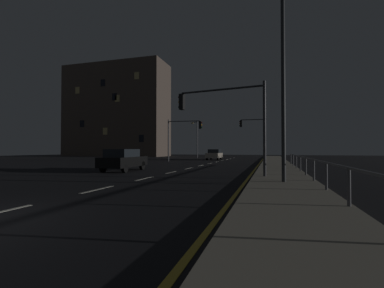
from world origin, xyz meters
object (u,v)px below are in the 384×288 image
object	(u,v)px
building_distant	(117,111)
traffic_light_far_left	(183,131)
car_oncoming	(214,154)
street_lamp_across_street	(289,66)
traffic_light_near_left	(222,110)
car	(123,160)
traffic_light_mid_left	(254,130)
street_lamp_far_end	(196,136)

from	to	relation	value
building_distant	traffic_light_far_left	bearing A→B (deg)	-43.08
car_oncoming	street_lamp_across_street	world-z (taller)	street_lamp_across_street
car_oncoming	traffic_light_near_left	world-z (taller)	traffic_light_near_left
building_distant	street_lamp_across_street	bearing A→B (deg)	-50.40
car	traffic_light_near_left	size ratio (longest dim) A/B	0.87
traffic_light_mid_left	street_lamp_far_end	bearing A→B (deg)	140.97
traffic_light_near_left	building_distant	bearing A→B (deg)	128.75
traffic_light_near_left	street_lamp_across_street	distance (m)	4.65
traffic_light_far_left	building_distant	size ratio (longest dim) A/B	0.23
car	street_lamp_far_end	size ratio (longest dim) A/B	0.67
car_oncoming	street_lamp_far_end	bearing A→B (deg)	123.05
building_distant	traffic_light_mid_left	bearing A→B (deg)	-27.20
street_lamp_across_street	building_distant	distance (m)	55.17
traffic_light_far_left	traffic_light_near_left	bearing A→B (deg)	-65.03
traffic_light_near_left	traffic_light_mid_left	distance (m)	22.92
street_lamp_far_end	traffic_light_mid_left	bearing A→B (deg)	-39.03
traffic_light_far_left	street_lamp_far_end	distance (m)	14.37
car_oncoming	traffic_light_near_left	bearing A→B (deg)	-77.39
car	car_oncoming	size ratio (longest dim) A/B	1.01
car	traffic_light_far_left	world-z (taller)	traffic_light_far_left
traffic_light_far_left	street_lamp_across_street	distance (m)	23.37
car_oncoming	traffic_light_far_left	bearing A→B (deg)	-111.89
car	street_lamp_across_street	bearing A→B (deg)	-24.79
car	building_distant	size ratio (longest dim) A/B	0.19
traffic_light_near_left	street_lamp_far_end	xyz separation A→B (m)	(-10.26, 31.62, 0.28)
building_distant	street_lamp_far_end	bearing A→B (deg)	-20.04
car	traffic_light_mid_left	xyz separation A→B (m)	(8.06, 20.76, 3.37)
traffic_light_mid_left	car	bearing A→B (deg)	-111.21
car	building_distant	world-z (taller)	building_distant
car	building_distant	bearing A→B (deg)	122.84
building_distant	car_oncoming	bearing A→B (deg)	-30.20
car_oncoming	street_lamp_far_end	size ratio (longest dim) A/B	0.66
traffic_light_mid_left	building_distant	distance (m)	36.64
traffic_light_near_left	traffic_light_mid_left	bearing A→B (deg)	88.80
traffic_light_mid_left	car_oncoming	bearing A→B (deg)	168.12
car	traffic_light_mid_left	bearing A→B (deg)	68.79
car_oncoming	traffic_light_mid_left	world-z (taller)	traffic_light_mid_left
car_oncoming	traffic_light_far_left	xyz separation A→B (m)	(-2.71, -6.73, 3.02)
traffic_light_near_left	car_oncoming	bearing A→B (deg)	102.61
street_lamp_across_street	traffic_light_far_left	bearing A→B (deg)	119.47
street_lamp_across_street	building_distant	world-z (taller)	building_distant
car	street_lamp_across_street	distance (m)	12.80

